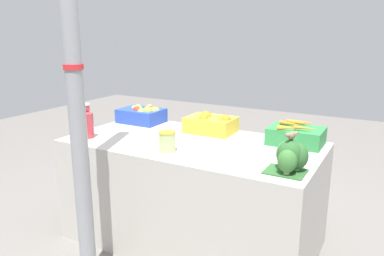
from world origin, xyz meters
name	(u,v)px	position (x,y,z in m)	size (l,w,h in m)	color
ground_plane	(192,239)	(0.00, 0.00, 0.00)	(10.00, 10.00, 0.00)	slate
market_table	(192,192)	(0.00, 0.00, 0.39)	(1.79, 0.92, 0.78)	#B7B2A8
support_pole	(74,74)	(-0.34, -0.74, 1.31)	(0.11, 0.11, 2.61)	gray
apple_crate	(143,114)	(-0.66, 0.30, 0.85)	(0.37, 0.27, 0.15)	#2847B7
orange_crate	(211,124)	(0.00, 0.30, 0.84)	(0.37, 0.27, 0.16)	gold
carrot_crate	(296,135)	(0.66, 0.30, 0.84)	(0.37, 0.27, 0.15)	#2D8442
broccoli_pile	(290,156)	(0.77, -0.26, 0.87)	(0.22, 0.20, 0.18)	#2D602D
juice_bottle_amber	(79,122)	(-0.81, -0.28, 0.89)	(0.07, 0.07, 0.26)	gold
juice_bottle_ruby	(88,123)	(-0.71, -0.28, 0.89)	(0.08, 0.08, 0.26)	#B2333D
pickle_jar	(167,142)	(-0.03, -0.28, 0.85)	(0.11, 0.11, 0.14)	#B2C684
sparrow_bird	(291,135)	(0.76, -0.26, 0.99)	(0.05, 0.13, 0.05)	#4C3D2D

